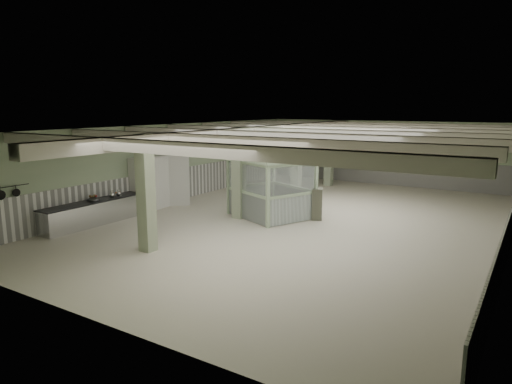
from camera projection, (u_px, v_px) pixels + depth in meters
The scene contains 34 objects.
floor at pixel (306, 221), 17.83m from camera, with size 20.00×20.00×0.00m, color beige.
ceiling at pixel (308, 128), 17.16m from camera, with size 14.00×20.00×0.02m, color silver.
wall_back at pixel (384, 153), 25.82m from camera, with size 14.00×0.02×3.60m, color #B0C39C.
wall_front at pixel (90, 238), 9.17m from camera, with size 14.00×0.02×3.60m, color #B0C39C.
wall_left at pixel (171, 163), 21.14m from camera, with size 0.02×20.00×3.60m, color #B0C39C.
wainscot_left at pixel (172, 186), 21.33m from camera, with size 0.05×19.90×1.50m, color white.
wainscot_right at pixel (511, 227), 14.05m from camera, with size 0.05×19.90×1.50m, color white.
wainscot_back at pixel (383, 171), 26.00m from camera, with size 13.90×0.05×1.50m, color white.
girder at pixel (252, 132), 18.51m from camera, with size 0.45×19.90×0.40m, color silver.
beam_a at pixel (172, 148), 10.95m from camera, with size 13.90×0.35×0.32m, color silver.
beam_b at pixel (232, 141), 13.03m from camera, with size 13.90×0.35×0.32m, color silver.
beam_c at pixel (275, 136), 15.11m from camera, with size 13.90×0.35×0.32m, color silver.
beam_d at pixel (308, 133), 17.19m from camera, with size 13.90×0.35×0.32m, color silver.
beam_e at pixel (334, 130), 19.28m from camera, with size 13.90×0.35×0.32m, color silver.
beam_f at pixel (354, 128), 21.36m from camera, with size 13.90×0.35×0.32m, color silver.
beam_g at pixel (371, 126), 23.44m from camera, with size 13.90×0.35×0.32m, color silver.
column_a at pixel (146, 194), 13.80m from camera, with size 0.42×0.42×3.60m, color #94A282.
column_b at pixel (239, 173), 17.97m from camera, with size 0.42×0.42×3.60m, color #94A282.
column_c at pixel (296, 161), 22.13m from camera, with size 0.42×0.42×3.60m, color #94A282.
column_d at pixel (329, 154), 25.46m from camera, with size 0.42×0.42×3.60m, color #94A282.
hook_rail at pixel (11, 186), 14.77m from camera, with size 0.02×0.02×1.20m, color black.
pendant_front at pixel (247, 155), 12.84m from camera, with size 0.44×0.44×0.22m, color #314131.
pendant_mid at pixel (325, 142), 17.42m from camera, with size 0.44×0.44×0.22m, color #314131.
pendant_back at pixel (368, 135), 21.58m from camera, with size 0.44×0.44×0.22m, color #314131.
prep_counter at pixel (97, 212), 17.29m from camera, with size 0.80×4.57×0.91m.
pitcher_near at pixel (112, 194), 17.64m from camera, with size 0.20×0.23×0.30m, color #B8B8BD, non-canonical shape.
pitcher_far at pixel (119, 193), 17.99m from camera, with size 0.18×0.20×0.26m, color #B8B8BD, non-canonical shape.
veg_colander at pixel (93, 198), 17.14m from camera, with size 0.44×0.44×0.20m, color #3C3B40, non-canonical shape.
orange_bowl at pixel (118, 195), 18.12m from camera, with size 0.25×0.25×0.09m, color #B2B2B7.
skillet_near at pixel (1, 195), 14.45m from camera, with size 0.31×0.31×0.04m, color black.
skillet_far at pixel (16, 193), 14.88m from camera, with size 0.26×0.26×0.04m, color black.
walkin_cooler at pixel (157, 181), 19.97m from camera, with size 1.18×2.61×2.39m.
guard_booth at pixel (271, 176), 18.22m from camera, with size 3.80×3.56×2.43m.
filing_cabinet at pixel (317, 204), 17.96m from camera, with size 0.40×0.57×1.24m, color #535547.
Camera 1 is at (7.52, -15.71, 4.41)m, focal length 32.00 mm.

